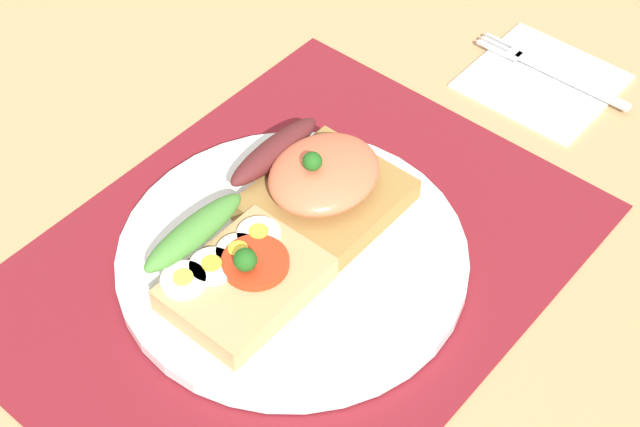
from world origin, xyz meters
TOP-DOWN VIEW (x-y plane):
  - ground_plane at (0.00, 0.00)cm, footprint 120.00×90.00cm
  - placemat at (0.00, 0.00)cm, footprint 41.37×31.65cm
  - plate at (0.00, 0.00)cm, footprint 24.86×24.86cm
  - sandwich_egg_tomato at (-4.68, 1.16)cm, footprint 10.22×9.19cm
  - sandwich_salmon at (4.87, 1.57)cm, footprint 10.63×10.70cm
  - napkin at (28.78, -2.96)cm, footprint 11.24×11.54cm
  - fork at (29.73, -2.81)cm, footprint 1.62×14.49cm

SIDE VIEW (x-z plane):
  - ground_plane at x=0.00cm, z-range -3.20..0.00cm
  - placemat at x=0.00cm, z-range 0.00..0.30cm
  - napkin at x=28.78cm, z-range 0.00..0.60cm
  - fork at x=29.73cm, z-range 0.60..0.92cm
  - plate at x=0.00cm, z-range 0.30..1.36cm
  - sandwich_egg_tomato at x=-4.68cm, z-range 0.78..4.92cm
  - sandwich_salmon at x=4.87cm, z-range 0.53..6.25cm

